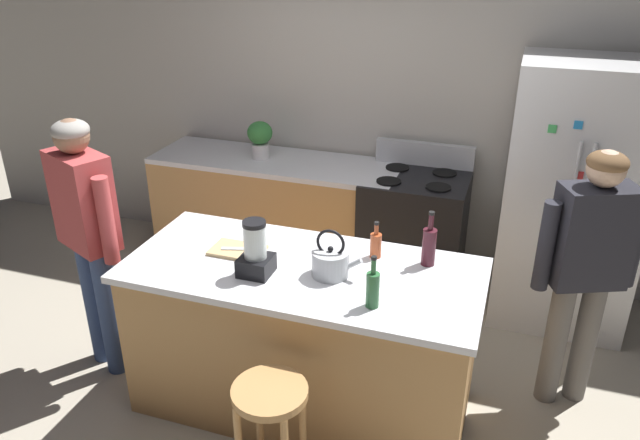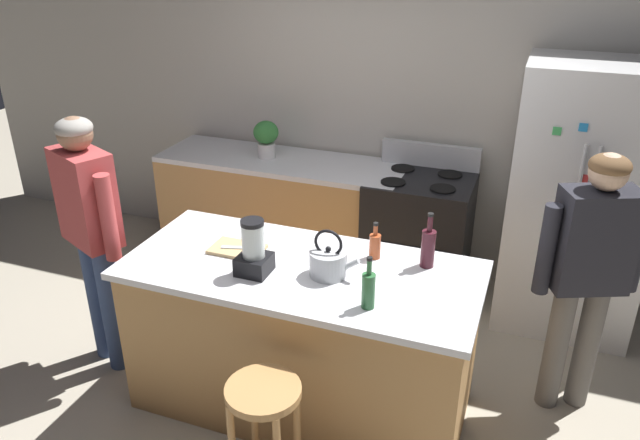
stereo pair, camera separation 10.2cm
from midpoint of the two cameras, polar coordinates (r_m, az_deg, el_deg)
The scene contains 17 objects.
ground_plane at distance 3.92m, azimuth -2.24°, elevation -16.41°, with size 14.00×14.00×0.00m, color #B2A893.
back_wall at distance 4.95m, azimuth 5.64°, elevation 10.53°, with size 8.00×0.10×2.70m, color #BCB7AD.
kitchen_island at distance 3.62m, azimuth -2.37°, elevation -10.83°, with size 1.95×0.88×0.94m.
back_counter_run at distance 5.13m, azimuth -4.56°, elevation 0.64°, with size 2.00×0.64×0.94m.
refrigerator at distance 4.55m, azimuth 21.71°, elevation 1.91°, with size 0.90×0.73×1.87m.
stove_range at distance 4.80m, azimuth 8.01°, elevation -1.20°, with size 0.76×0.65×1.12m.
person_by_island_left at distance 3.93m, azimuth -21.41°, elevation -0.52°, with size 0.57×0.37×1.66m.
person_by_sink_right at distance 3.68m, azimuth 22.76°, elevation -3.37°, with size 0.58×0.36×1.59m.
bar_stool at distance 3.06m, azimuth -5.59°, elevation -17.51°, with size 0.36×0.36×0.69m.
potted_plant at distance 4.94m, azimuth -6.16°, elevation 7.61°, with size 0.20×0.20×0.30m.
blender_appliance at distance 3.26m, azimuth -6.88°, elevation -2.97°, with size 0.17×0.17×0.31m.
bottle_wine at distance 3.38m, azimuth 9.20°, elevation -2.34°, with size 0.08×0.08×0.32m.
bottle_cooking_sauce at distance 3.44m, azimuth 4.34°, elevation -2.26°, with size 0.06×0.06×0.22m.
bottle_olive_oil at distance 2.99m, azimuth 3.92°, elevation -6.33°, with size 0.07×0.07×0.28m.
tea_kettle at distance 3.25m, azimuth 0.10°, elevation -3.90°, with size 0.28×0.20×0.27m.
cutting_board at distance 3.55m, azimuth -8.46°, elevation -2.80°, with size 0.30×0.20×0.02m, color tan.
chef_knife at distance 3.54m, azimuth -8.18°, elevation -2.66°, with size 0.22×0.03×0.01m, color #B7BABF.
Camera 1 is at (1.03, -2.73, 2.61)m, focal length 34.61 mm.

